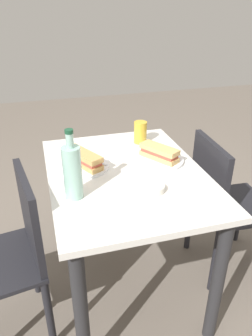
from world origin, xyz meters
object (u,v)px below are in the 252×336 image
Objects in this scene: olive_bowl at (153,188)px; baguette_sandwich_far at (83,158)px; baguette_sandwich_near at (159,153)px; plate_far at (84,166)px; water_bottle at (72,171)px; plate_near at (159,160)px; knife_near at (164,154)px; knife_far at (91,160)px; chair_far at (222,200)px; chair_near at (12,252)px; dining_table at (126,196)px; beer_glass at (140,132)px.

baguette_sandwich_far is at bearing -139.99° from olive_bowl.
plate_far is at bearing -96.08° from baguette_sandwich_near.
baguette_sandwich_far is at bearing 162.27° from water_bottle.
plate_near is 1.54× the size of knife_near.
olive_bowl is at bearing -25.57° from plate_near.
knife_far is 1.53× the size of olive_bowl.
baguette_sandwich_near is at bearing 77.33° from knife_far.
chair_far is 0.93m from water_bottle.
baguette_sandwich_near is (-0.17, 0.76, 0.32)m from chair_near.
water_bottle reaches higher than knife_far.
dining_table is 0.40m from water_bottle.
beer_glass is at bearing -164.61° from knife_near.
plate_far is (-0.04, -0.38, 0.00)m from plate_near.
dining_table is 0.30m from knife_near.
plate_far is (-0.04, -0.38, -0.04)m from baguette_sandwich_near.
chair_far is at bearing 95.63° from chair_near.
knife_far is 0.40m from olive_bowl.
baguette_sandwich_far is at bearing 63.43° from plate_far.
chair_near is at bearing -75.44° from knife_near.
water_bottle is (0.25, -0.08, 0.11)m from plate_far.
chair_far reaches higher than dining_table.
water_bottle is at bearing -63.33° from knife_near.
plate_near is 0.52m from water_bottle.
knife_near is at bearing 150.91° from olive_bowl.
baguette_sandwich_far is (-0.04, -0.38, -0.00)m from baguette_sandwich_near.
knife_far is at bearing -60.43° from beer_glass.
chair_near is 0.57m from knife_far.
dining_table is 3.85× the size of plate_near.
plate_near is (-0.06, 0.19, 0.15)m from dining_table.
water_bottle is (0.15, -0.27, 0.26)m from dining_table.
plate_far is at bearing -118.39° from dining_table.
water_bottle is at bearing -98.42° from olive_bowl.
olive_bowl is at bearing 31.97° from knife_far.
chair_near reaches higher than knife_far.
plate_near is 1.20× the size of baguette_sandwich_near.
plate_far is 0.43m from beer_glass.
knife_near is at bearing 15.39° from beer_glass.
plate_near is at bearing -46.82° from knife_near.
olive_bowl is at bearing -25.57° from baguette_sandwich_near.
chair_near is at bearing -77.51° from baguette_sandwich_near.
knife_near is 0.65× the size of plate_far.
dining_table is 4.61× the size of baguette_sandwich_near.
beer_glass is (-0.18, 0.32, 0.04)m from knife_far.
chair_far reaches higher than baguette_sandwich_near.
baguette_sandwich_far is at bearing -97.34° from chair_far.
baguette_sandwich_near is 0.84× the size of plate_far.
baguette_sandwich_near is (-0.06, 0.19, 0.19)m from dining_table.
beer_glass is (-0.47, 0.44, -0.06)m from water_bottle.
olive_bowl is at bearing 18.29° from dining_table.
olive_bowl is at bearing 81.58° from water_bottle.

